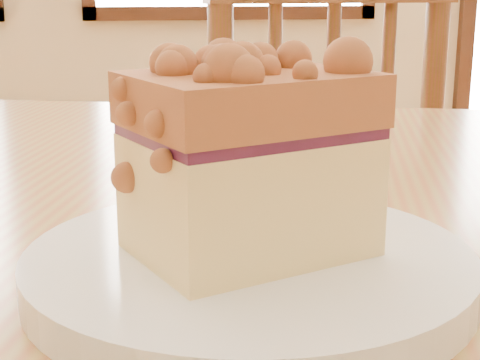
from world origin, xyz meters
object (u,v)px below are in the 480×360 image
Objects in this scene: cafe_chair_main at (292,231)px; cake_slice at (246,149)px; cafe_table_main at (426,296)px; plate at (249,269)px.

cake_slice is at bearing 66.48° from cafe_chair_main.
cafe_chair_main is 0.95m from cake_slice.
cake_slice is (-0.23, -0.85, 0.34)m from cafe_chair_main.
cafe_table_main is at bearing 21.23° from cake_slice.
cafe_chair_main is at bearing 102.63° from cafe_table_main.
plate is 0.07m from cake_slice.
cake_slice is at bearing -120.72° from cafe_table_main.
cake_slice reaches higher than plate.
cafe_table_main is 0.27m from plate.
cafe_chair_main is (0.05, 0.68, -0.17)m from cafe_table_main.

